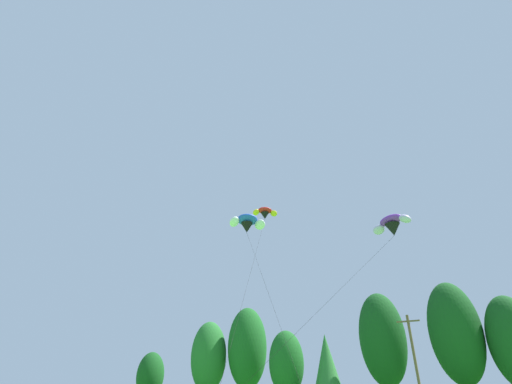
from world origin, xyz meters
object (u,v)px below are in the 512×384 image
Objects in this scene: parafoil_kite_mid_blue_white at (247,223)px; parafoil_kite_far_red_yellow at (265,213)px; parafoil_kite_high_purple at (392,225)px; utility_pole at (416,363)px.

parafoil_kite_far_red_yellow is at bearing 104.25° from parafoil_kite_mid_blue_white.
parafoil_kite_high_purple is at bearing -19.94° from parafoil_kite_far_red_yellow.
parafoil_kite_far_red_yellow reaches higher than parafoil_kite_high_purple.
utility_pole is 20.80m from parafoil_kite_mid_blue_white.
parafoil_kite_high_purple is at bearing 12.20° from parafoil_kite_mid_blue_white.
parafoil_kite_high_purple is 16.57m from parafoil_kite_far_red_yellow.
parafoil_kite_mid_blue_white is 0.78× the size of parafoil_kite_far_red_yellow.
utility_pole is 14.64m from parafoil_kite_high_purple.
parafoil_kite_far_red_yellow is (-14.37, 5.21, 6.38)m from parafoil_kite_high_purple.
parafoil_kite_mid_blue_white is 9.43m from parafoil_kite_far_red_yellow.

